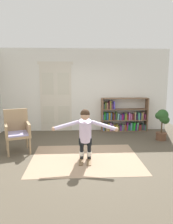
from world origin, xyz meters
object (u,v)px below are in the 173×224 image
at_px(skis_pair, 85,157).
at_px(person_skier, 85,130).
at_px(wicker_chair, 17,130).
at_px(potted_plant, 162,121).
at_px(bookshelf, 123,118).

bearing_deg(skis_pair, person_skier, -94.44).
xyz_separation_m(wicker_chair, person_skier, (1.73, -0.72, 0.15)).
height_order(wicker_chair, person_skier, person_skier).
bearing_deg(person_skier, potted_plant, 31.55).
xyz_separation_m(bookshelf, person_skier, (-1.47, -2.67, 0.26)).
distance_m(bookshelf, potted_plant, 1.52).
xyz_separation_m(bookshelf, potted_plant, (0.95, -1.18, 0.12)).
bearing_deg(bookshelf, wicker_chair, -148.69).
bearing_deg(skis_pair, potted_plant, 29.01).
distance_m(bookshelf, person_skier, 3.06).
relative_size(wicker_chair, person_skier, 0.76).
bearing_deg(wicker_chair, potted_plant, 10.48).
height_order(wicker_chair, potted_plant, wicker_chair).
bearing_deg(wicker_chair, skis_pair, -18.09).
bearing_deg(person_skier, bookshelf, 61.11).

